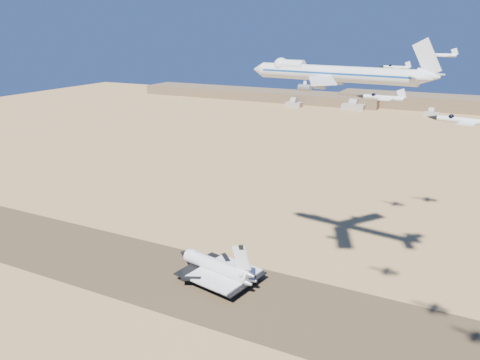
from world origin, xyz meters
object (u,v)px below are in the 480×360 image
at_px(crew_c, 221,289).
at_px(chase_jet_f, 440,55).
at_px(chase_jet_a, 382,97).
at_px(chase_jet_b, 463,120).
at_px(crew_b, 215,287).
at_px(shuttle, 216,267).
at_px(carrier_747, 329,73).
at_px(chase_jet_e, 396,67).
at_px(crew_a, 219,291).

distance_m(crew_c, chase_jet_f, 145.65).
distance_m(chase_jet_a, chase_jet_f, 103.70).
bearing_deg(chase_jet_b, crew_b, 169.69).
xyz_separation_m(crew_c, chase_jet_a, (60.57, -12.84, 85.49)).
bearing_deg(crew_b, shuttle, 22.55).
xyz_separation_m(carrier_747, crew_c, (-32.58, -28.58, -87.79)).
relative_size(chase_jet_a, chase_jet_f, 0.85).
xyz_separation_m(shuttle, carrier_747, (39.36, 20.49, 83.11)).
bearing_deg(chase_jet_a, crew_b, 171.22).
bearing_deg(crew_b, chase_jet_b, -115.44).
bearing_deg(carrier_747, chase_jet_e, 77.92).
height_order(shuttle, chase_jet_a, chase_jet_a).
bearing_deg(chase_jet_b, chase_jet_f, 108.60).
relative_size(chase_jet_b, chase_jet_e, 1.02).
distance_m(crew_a, crew_b, 3.54).
height_order(carrier_747, crew_a, carrier_747).
bearing_deg(crew_a, chase_jet_b, -123.83).
bearing_deg(crew_c, crew_b, 11.27).
height_order(shuttle, carrier_747, carrier_747).
distance_m(crew_b, chase_jet_b, 124.78).
height_order(crew_c, chase_jet_e, chase_jet_e).
relative_size(crew_a, chase_jet_b, 0.13).
distance_m(crew_a, chase_jet_e, 127.44).
distance_m(carrier_747, crew_a, 98.28).
relative_size(shuttle, chase_jet_a, 2.96).
bearing_deg(chase_jet_a, crew_c, 171.03).
height_order(crew_c, chase_jet_b, chase_jet_b).
distance_m(crew_b, crew_c, 3.02).
relative_size(crew_a, chase_jet_e, 0.13).
bearing_deg(carrier_747, crew_b, -133.83).
distance_m(crew_c, chase_jet_b, 122.67).
xyz_separation_m(chase_jet_b, chase_jet_f, (-15.52, 124.18, 8.20)).
xyz_separation_m(crew_a, crew_b, (-2.96, 1.95, -0.05)).
distance_m(shuttle, carrier_747, 94.22).
bearing_deg(chase_jet_f, chase_jet_e, -141.65).
bearing_deg(crew_a, shuttle, 22.51).
height_order(shuttle, crew_b, shuttle).
distance_m(crew_c, chase_jet_e, 126.56).
xyz_separation_m(crew_c, chase_jet_f, (66.97, 90.42, 92.48)).
xyz_separation_m(crew_c, chase_jet_e, (49.99, 76.74, 87.35)).
xyz_separation_m(crew_b, chase_jet_e, (52.99, 76.33, 87.29)).
xyz_separation_m(crew_a, chase_jet_f, (67.00, 91.96, 92.37)).
height_order(carrier_747, chase_jet_a, carrier_747).
bearing_deg(crew_c, shuttle, -30.96).
bearing_deg(crew_b, crew_a, -126.96).
height_order(shuttle, chase_jet_e, chase_jet_e).
xyz_separation_m(chase_jet_a, chase_jet_b, (21.92, -20.92, -1.20)).
height_order(chase_jet_e, chase_jet_f, chase_jet_f).
height_order(chase_jet_b, chase_jet_e, chase_jet_e).
xyz_separation_m(shuttle, crew_b, (3.78, -7.69, -4.62)).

